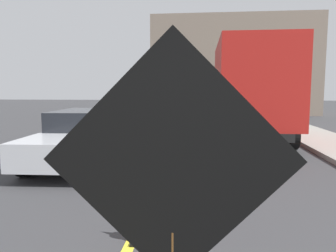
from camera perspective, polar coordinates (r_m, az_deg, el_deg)
name	(u,v)px	position (r m, az deg, el deg)	size (l,w,h in m)	color
lane_center_stripe	(145,212)	(5.29, -4.21, -15.10)	(0.14, 36.00, 0.01)	yellow
roadwork_sign	(173,167)	(2.01, 0.84, -7.36)	(1.63, 0.12, 2.33)	#593819
arrow_board_trailer	(179,138)	(9.73, 1.96, -2.18)	(1.60, 1.92, 2.70)	orange
box_truck	(248,90)	(12.71, 14.17, 6.18)	(2.68, 7.34, 3.59)	black
pickup_car	(86,135)	(9.06, -14.36, -1.64)	(2.17, 5.08, 1.38)	silver
highway_guide_sign	(270,64)	(19.87, 17.68, 10.48)	(2.78, 0.32, 5.00)	gray
far_building_block	(232,67)	(27.68, 11.27, 10.21)	(12.77, 6.32, 7.57)	gray
traffic_cone_near_sign	(146,218)	(4.27, -3.98, -16.01)	(0.36, 0.36, 0.65)	black
traffic_cone_mid_lane	(167,161)	(7.25, -0.14, -6.30)	(0.36, 0.36, 0.70)	black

